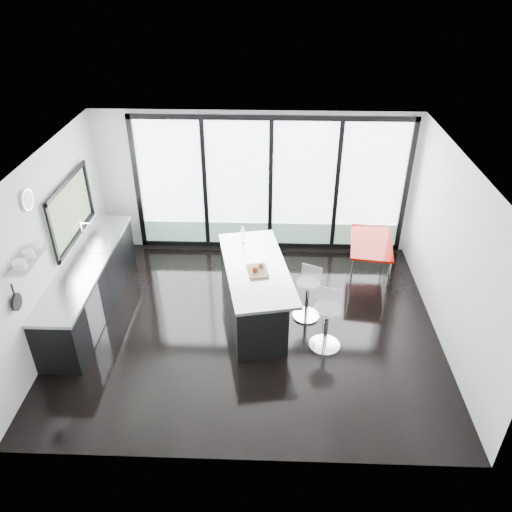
{
  "coord_description": "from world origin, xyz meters",
  "views": [
    {
      "loc": [
        0.33,
        -6.28,
        5.26
      ],
      "look_at": [
        0.1,
        0.3,
        1.15
      ],
      "focal_mm": 35.0,
      "sensor_mm": 36.0,
      "label": 1
    }
  ],
  "objects_px": {
    "bar_stool_near": "(326,327)",
    "bar_stool_far": "(307,299)",
    "island": "(252,290)",
    "red_table": "(369,258)"
  },
  "relations": [
    {
      "from": "bar_stool_near",
      "to": "red_table",
      "type": "distance_m",
      "value": 2.28
    },
    {
      "from": "bar_stool_near",
      "to": "red_table",
      "type": "bearing_deg",
      "value": 78.17
    },
    {
      "from": "bar_stool_near",
      "to": "bar_stool_far",
      "type": "distance_m",
      "value": 0.76
    },
    {
      "from": "bar_stool_far",
      "to": "bar_stool_near",
      "type": "bearing_deg",
      "value": -46.71
    },
    {
      "from": "island",
      "to": "bar_stool_far",
      "type": "relative_size",
      "value": 3.43
    },
    {
      "from": "island",
      "to": "red_table",
      "type": "bearing_deg",
      "value": 31.19
    },
    {
      "from": "bar_stool_near",
      "to": "red_table",
      "type": "xyz_separation_m",
      "value": [
        0.97,
        2.06,
        -0.04
      ]
    },
    {
      "from": "bar_stool_near",
      "to": "bar_stool_far",
      "type": "bearing_deg",
      "value": 122.61
    },
    {
      "from": "island",
      "to": "bar_stool_near",
      "type": "height_order",
      "value": "island"
    },
    {
      "from": "island",
      "to": "bar_stool_near",
      "type": "xyz_separation_m",
      "value": [
        1.16,
        -0.77,
        -0.09
      ]
    }
  ]
}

